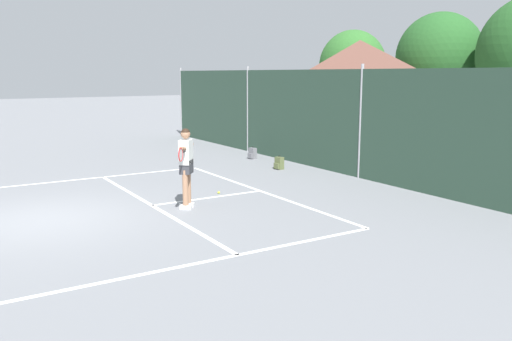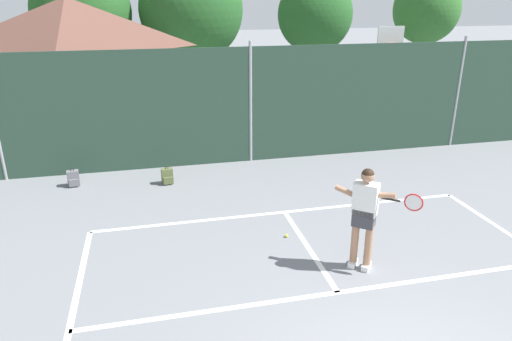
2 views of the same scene
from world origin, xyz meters
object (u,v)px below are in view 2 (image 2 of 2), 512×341
(backpack_grey, at_px, (73,179))
(backpack_olive, at_px, (167,177))
(basketball_hoop, at_px, (387,66))
(tennis_ball, at_px, (286,236))
(tennis_player, at_px, (365,210))

(backpack_grey, distance_m, backpack_olive, 2.33)
(backpack_grey, xyz_separation_m, backpack_olive, (2.29, -0.38, 0.00))
(basketball_hoop, bearing_deg, backpack_olive, -158.38)
(tennis_ball, distance_m, backpack_grey, 5.80)
(basketball_hoop, height_order, backpack_olive, basketball_hoop)
(basketball_hoop, xyz_separation_m, backpack_olive, (-7.39, -2.93, -2.12))
(tennis_player, bearing_deg, backpack_grey, 136.94)
(tennis_ball, height_order, backpack_grey, backpack_grey)
(tennis_player, height_order, tennis_ball, tennis_player)
(tennis_player, bearing_deg, backpack_olive, 123.62)
(backpack_grey, bearing_deg, tennis_player, -43.06)
(backpack_grey, relative_size, backpack_olive, 1.00)
(tennis_ball, bearing_deg, backpack_olive, 122.68)
(tennis_player, bearing_deg, tennis_ball, 125.90)
(backpack_olive, bearing_deg, tennis_ball, -57.32)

